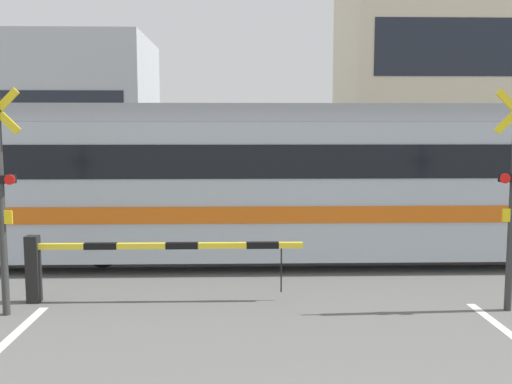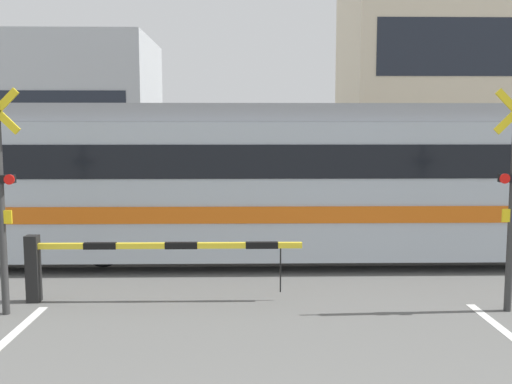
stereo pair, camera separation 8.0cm
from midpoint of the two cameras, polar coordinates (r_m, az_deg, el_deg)
rail_track_near at (r=11.74m, az=0.13°, el=-7.20°), size 50.00×0.10×0.08m
rail_track_far at (r=13.14m, az=-0.01°, el=-5.73°), size 50.00×0.10×0.08m
commuter_train at (r=12.45m, az=10.95°, el=1.45°), size 17.59×3.00×3.27m
crossing_barrier_near at (r=9.53m, az=-14.21°, el=-6.25°), size 4.44×0.20×1.09m
crossing_barrier_far at (r=15.20m, az=8.92°, el=-1.46°), size 4.44×0.20×1.09m
crossing_signal_left at (r=9.21m, az=-23.98°, el=0.06°), size 0.68×0.15×3.39m
pedestrian at (r=18.60m, az=-3.50°, el=0.76°), size 0.38×0.22×1.70m
building_left_of_street at (r=24.71m, az=-17.58°, el=7.01°), size 6.41×5.68×6.40m
building_right_of_street at (r=25.10m, az=17.45°, el=11.61°), size 7.23×5.68×10.43m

